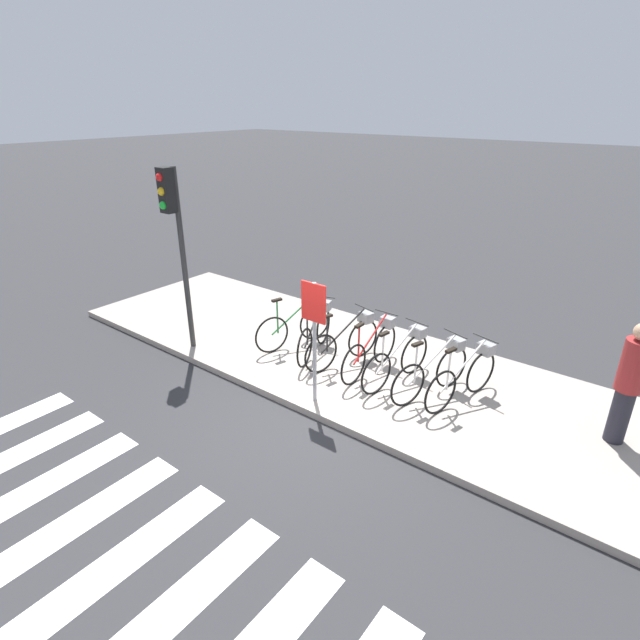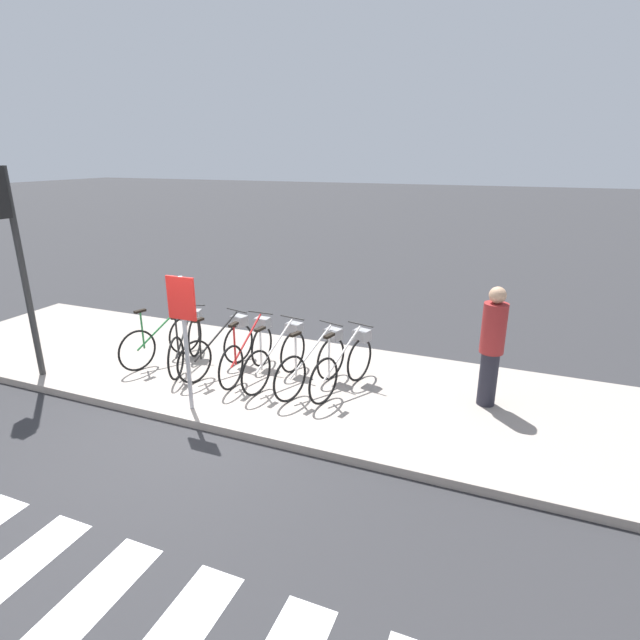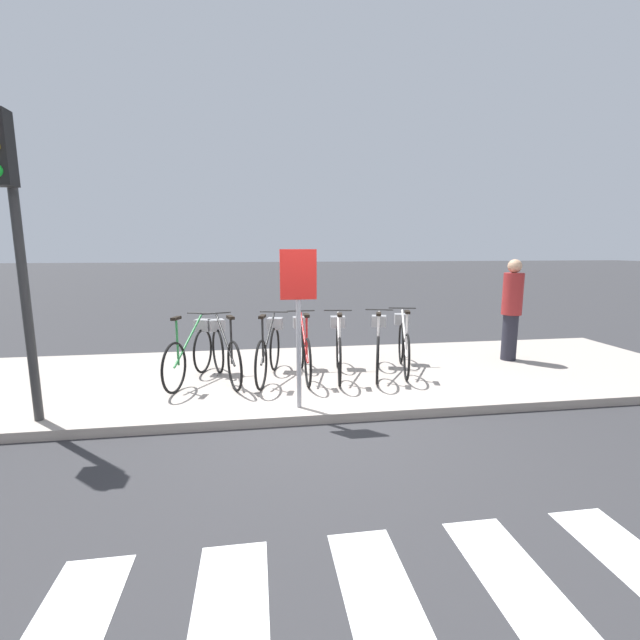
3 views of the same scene
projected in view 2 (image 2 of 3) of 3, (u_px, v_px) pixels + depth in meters
name	position (u px, v px, depth m)	size (l,w,h in m)	color
ground_plane	(192.00, 428.00, 6.98)	(120.00, 120.00, 0.00)	#2D2D30
sidewalk	(254.00, 375.00, 8.52)	(13.02, 3.55, 0.12)	#9E9389
parked_bicycle_0	(166.00, 336.00, 8.85)	(0.62, 1.65, 1.05)	black
parked_bicycle_1	(187.00, 340.00, 8.65)	(0.65, 1.64, 1.05)	black
parked_bicycle_2	(221.00, 345.00, 8.41)	(0.56, 1.67, 1.05)	black
parked_bicycle_3	(250.00, 349.00, 8.26)	(0.46, 1.71, 1.05)	black
parked_bicycle_4	(279.00, 355.00, 8.03)	(0.46, 1.69, 1.05)	black
parked_bicycle_5	(315.00, 361.00, 7.79)	(0.63, 1.65, 1.05)	black
parked_bicycle_6	(346.00, 362.00, 7.73)	(0.58, 1.67, 1.05)	black
pedestrian	(492.00, 344.00, 7.11)	(0.34, 0.34, 1.79)	#23232D
traffic_light	(8.00, 230.00, 7.55)	(0.24, 0.40, 3.37)	#2D2D2D
sign_post	(184.00, 321.00, 6.84)	(0.44, 0.07, 1.97)	#99999E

